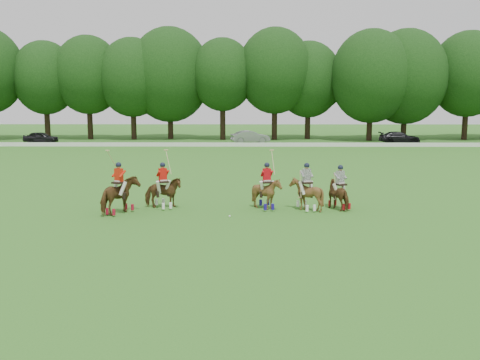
{
  "coord_description": "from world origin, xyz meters",
  "views": [
    {
      "loc": [
        2.89,
        -20.96,
        5.24
      ],
      "look_at": [
        2.63,
        4.2,
        1.4
      ],
      "focal_mm": 40.0,
      "sensor_mm": 36.0,
      "label": 1
    }
  ],
  "objects_px": {
    "car_left": "(41,137)",
    "polo_red_b": "(163,192)",
    "car_mid": "(250,137)",
    "car_right": "(400,137)",
    "polo_ball": "(230,216)",
    "polo_red_a": "(120,195)",
    "polo_stripe_a": "(340,194)",
    "polo_red_c": "(267,193)",
    "polo_stripe_b": "(306,194)"
  },
  "relations": [
    {
      "from": "car_left",
      "to": "polo_red_a",
      "type": "relative_size",
      "value": 1.36
    },
    {
      "from": "car_right",
      "to": "polo_stripe_b",
      "type": "relative_size",
      "value": 2.11
    },
    {
      "from": "polo_stripe_b",
      "to": "polo_red_b",
      "type": "bearing_deg",
      "value": 176.55
    },
    {
      "from": "car_left",
      "to": "polo_ball",
      "type": "xyz_separation_m",
      "value": [
        23.72,
        -40.14,
        -0.63
      ]
    },
    {
      "from": "car_mid",
      "to": "car_right",
      "type": "height_order",
      "value": "car_mid"
    },
    {
      "from": "polo_red_c",
      "to": "car_left",
      "type": "bearing_deg",
      "value": 123.55
    },
    {
      "from": "car_left",
      "to": "polo_red_b",
      "type": "xyz_separation_m",
      "value": [
        20.46,
        -38.2,
        0.11
      ]
    },
    {
      "from": "polo_red_a",
      "to": "polo_ball",
      "type": "distance_m",
      "value": 5.16
    },
    {
      "from": "car_left",
      "to": "polo_stripe_a",
      "type": "xyz_separation_m",
      "value": [
        28.92,
        -38.34,
        0.08
      ]
    },
    {
      "from": "polo_stripe_a",
      "to": "car_mid",
      "type": "bearing_deg",
      "value": 95.86
    },
    {
      "from": "polo_red_a",
      "to": "polo_stripe_b",
      "type": "height_order",
      "value": "polo_red_a"
    },
    {
      "from": "car_right",
      "to": "polo_stripe_a",
      "type": "xyz_separation_m",
      "value": [
        -13.77,
        -38.34,
        0.06
      ]
    },
    {
      "from": "car_left",
      "to": "polo_stripe_a",
      "type": "distance_m",
      "value": 48.02
    },
    {
      "from": "car_right",
      "to": "polo_ball",
      "type": "height_order",
      "value": "car_right"
    },
    {
      "from": "car_left",
      "to": "polo_red_c",
      "type": "xyz_separation_m",
      "value": [
        25.44,
        -38.36,
        0.12
      ]
    },
    {
      "from": "car_left",
      "to": "car_right",
      "type": "distance_m",
      "value": 42.69
    },
    {
      "from": "polo_red_b",
      "to": "polo_stripe_a",
      "type": "height_order",
      "value": "polo_red_b"
    },
    {
      "from": "polo_red_a",
      "to": "polo_ball",
      "type": "xyz_separation_m",
      "value": [
        5.06,
        -0.64,
        -0.83
      ]
    },
    {
      "from": "polo_red_a",
      "to": "polo_red_c",
      "type": "xyz_separation_m",
      "value": [
        6.78,
        1.14,
        -0.07
      ]
    },
    {
      "from": "car_mid",
      "to": "polo_red_c",
      "type": "distance_m",
      "value": 38.36
    },
    {
      "from": "polo_red_b",
      "to": "polo_stripe_a",
      "type": "distance_m",
      "value": 8.46
    },
    {
      "from": "car_mid",
      "to": "polo_red_b",
      "type": "distance_m",
      "value": 38.47
    },
    {
      "from": "car_left",
      "to": "car_mid",
      "type": "bearing_deg",
      "value": -90.3
    },
    {
      "from": "car_right",
      "to": "polo_stripe_b",
      "type": "distance_m",
      "value": 41.57
    },
    {
      "from": "polo_stripe_b",
      "to": "polo_ball",
      "type": "bearing_deg",
      "value": -156.91
    },
    {
      "from": "car_mid",
      "to": "polo_ball",
      "type": "height_order",
      "value": "car_mid"
    },
    {
      "from": "polo_stripe_a",
      "to": "car_left",
      "type": "bearing_deg",
      "value": 127.03
    },
    {
      "from": "polo_red_b",
      "to": "polo_stripe_a",
      "type": "relative_size",
      "value": 1.3
    },
    {
      "from": "polo_red_b",
      "to": "polo_ball",
      "type": "height_order",
      "value": "polo_red_b"
    },
    {
      "from": "polo_red_b",
      "to": "polo_ball",
      "type": "relative_size",
      "value": 30.73
    },
    {
      "from": "car_right",
      "to": "polo_ball",
      "type": "distance_m",
      "value": 44.4
    },
    {
      "from": "car_left",
      "to": "car_right",
      "type": "relative_size",
      "value": 0.83
    },
    {
      "from": "car_left",
      "to": "polo_ball",
      "type": "bearing_deg",
      "value": -149.72
    },
    {
      "from": "polo_red_a",
      "to": "polo_stripe_b",
      "type": "relative_size",
      "value": 1.3
    },
    {
      "from": "car_right",
      "to": "polo_red_c",
      "type": "distance_m",
      "value": 42.06
    },
    {
      "from": "polo_ball",
      "to": "polo_stripe_b",
      "type": "bearing_deg",
      "value": 23.09
    },
    {
      "from": "car_mid",
      "to": "polo_red_a",
      "type": "height_order",
      "value": "polo_red_a"
    },
    {
      "from": "polo_red_c",
      "to": "polo_ball",
      "type": "distance_m",
      "value": 2.59
    },
    {
      "from": "polo_red_a",
      "to": "polo_stripe_a",
      "type": "relative_size",
      "value": 1.37
    },
    {
      "from": "car_mid",
      "to": "polo_stripe_a",
      "type": "xyz_separation_m",
      "value": [
        3.93,
        -38.34,
        0.01
      ]
    },
    {
      "from": "polo_stripe_a",
      "to": "polo_ball",
      "type": "xyz_separation_m",
      "value": [
        -5.21,
        -1.8,
        -0.71
      ]
    },
    {
      "from": "polo_red_a",
      "to": "polo_stripe_a",
      "type": "height_order",
      "value": "polo_red_a"
    },
    {
      "from": "car_mid",
      "to": "polo_ball",
      "type": "xyz_separation_m",
      "value": [
        -1.27,
        -40.14,
        -0.7
      ]
    },
    {
      "from": "polo_red_c",
      "to": "car_mid",
      "type": "bearing_deg",
      "value": 90.67
    },
    {
      "from": "car_mid",
      "to": "car_right",
      "type": "distance_m",
      "value": 17.7
    },
    {
      "from": "polo_ball",
      "to": "polo_red_b",
      "type": "bearing_deg",
      "value": 149.26
    },
    {
      "from": "car_mid",
      "to": "polo_ball",
      "type": "distance_m",
      "value": 40.16
    },
    {
      "from": "polo_ball",
      "to": "polo_red_c",
      "type": "bearing_deg",
      "value": 45.92
    },
    {
      "from": "car_right",
      "to": "polo_red_b",
      "type": "height_order",
      "value": "polo_red_b"
    },
    {
      "from": "car_left",
      "to": "polo_red_a",
      "type": "height_order",
      "value": "polo_red_a"
    }
  ]
}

